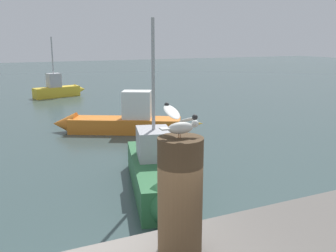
{
  "coord_description": "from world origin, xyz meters",
  "views": [
    {
      "loc": [
        -0.51,
        -3.23,
        3.56
      ],
      "look_at": [
        0.91,
        -0.18,
        2.79
      ],
      "focal_mm": 41.06,
      "sensor_mm": 36.0,
      "label": 1
    }
  ],
  "objects_px": {
    "seagull": "(181,123)",
    "boat_yellow": "(60,89)",
    "boat_orange": "(116,121)",
    "boat_green": "(158,177)",
    "mooring_post": "(180,196)"
  },
  "relations": [
    {
      "from": "seagull",
      "to": "boat_green",
      "type": "bearing_deg",
      "value": 68.68
    },
    {
      "from": "boat_orange",
      "to": "boat_green",
      "type": "height_order",
      "value": "boat_green"
    },
    {
      "from": "boat_green",
      "to": "boat_yellow",
      "type": "relative_size",
      "value": 1.27
    },
    {
      "from": "seagull",
      "to": "boat_green",
      "type": "relative_size",
      "value": 0.14
    },
    {
      "from": "mooring_post",
      "to": "boat_yellow",
      "type": "bearing_deg",
      "value": 83.24
    },
    {
      "from": "boat_orange",
      "to": "boat_green",
      "type": "relative_size",
      "value": 1.04
    },
    {
      "from": "seagull",
      "to": "boat_yellow",
      "type": "distance_m",
      "value": 22.01
    },
    {
      "from": "mooring_post",
      "to": "boat_yellow",
      "type": "relative_size",
      "value": 0.29
    },
    {
      "from": "boat_green",
      "to": "boat_orange",
      "type": "bearing_deg",
      "value": 80.9
    },
    {
      "from": "seagull",
      "to": "boat_green",
      "type": "xyz_separation_m",
      "value": [
        1.88,
        4.81,
        -2.4
      ]
    },
    {
      "from": "seagull",
      "to": "boat_yellow",
      "type": "height_order",
      "value": "boat_yellow"
    },
    {
      "from": "boat_green",
      "to": "boat_yellow",
      "type": "xyz_separation_m",
      "value": [
        0.7,
        16.92,
        0.0
      ]
    },
    {
      "from": "seagull",
      "to": "boat_yellow",
      "type": "bearing_deg",
      "value": 83.25
    },
    {
      "from": "boat_orange",
      "to": "boat_yellow",
      "type": "distance_m",
      "value": 10.54
    },
    {
      "from": "mooring_post",
      "to": "seagull",
      "type": "relative_size",
      "value": 1.64
    }
  ]
}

